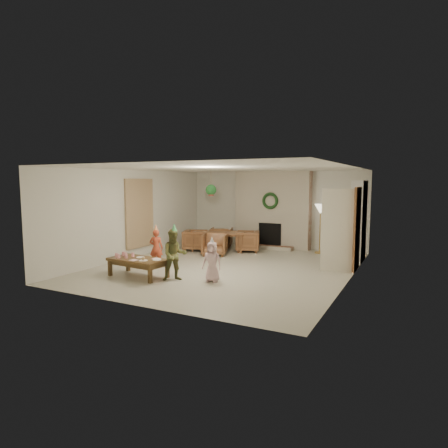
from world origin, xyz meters
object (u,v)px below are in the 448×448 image
Objects in this scene: dining_chair_left at (195,240)px; child_red at (156,248)px; dining_chair_near at (215,244)px; dining_chair_right at (247,241)px; child_plaid at (175,255)px; coffee_table_top at (138,260)px; child_pink at (212,262)px; dining_table at (218,242)px; dining_chair_far at (221,237)px.

dining_chair_left is 0.74× the size of child_red.
dining_chair_near and dining_chair_right have the same top height.
child_plaid is (1.20, -0.93, 0.09)m from child_red.
child_plaid is at bearing -98.11° from dining_chair_near.
coffee_table_top is 1.22× the size of child_plaid.
child_plaid is at bearing -168.38° from child_pink.
child_pink is (1.71, 0.39, 0.05)m from coffee_table_top.
coffee_table_top is (-0.08, -3.76, 0.10)m from dining_table.
dining_chair_near is 3.03m from child_pink.
child_pink is (1.99, -0.66, -0.04)m from child_red.
dining_table is at bearing 94.18° from coffee_table_top.
dining_chair_left is at bearing 119.21° from child_pink.
dining_chair_left is (-0.94, 0.45, 0.00)m from dining_chair_near.
dining_chair_far is 0.74× the size of child_red.
child_red is (-0.60, -2.02, 0.16)m from dining_chair_near.
dining_table is 2.34× the size of dining_chair_far.
dining_chair_right is (0.62, 1.00, 0.00)m from dining_chair_near.
child_red is 2.10m from child_pink.
dining_chair_far is at bearing 61.55° from child_plaid.
dining_table is 2.34× the size of dining_chair_near.
dining_chair_far is at bearing -128.66° from dining_chair_right.
dining_chair_left reaches higher than dining_table.
dining_table is 0.73m from dining_chair_left.
dining_chair_near is 3.03m from child_plaid.
dining_chair_far is at bearing 90.00° from dining_chair_near.
child_pink reaches higher than dining_chair_right.
coffee_table_top is at bearing 84.06° from child_red.
dining_chair_left is at bearing 45.00° from dining_chair_far.
dining_chair_near is at bearing -51.34° from dining_chair_right.
dining_chair_left is at bearing 135.00° from dining_chair_near.
child_pink is (1.64, -3.38, 0.15)m from dining_table.
child_pink reaches higher than dining_table.
child_plaid is at bearing 121.43° from child_red.
child_pink is (2.33, -3.13, 0.12)m from dining_chair_left.
child_plaid reaches higher than dining_chair_left.
dining_chair_far is at bearing 107.41° from child_pink.
child_pink is (1.39, -2.68, 0.12)m from dining_chair_near.
dining_table is 3.77m from coffee_table_top.
child_pink reaches higher than dining_chair_near.
child_red is 1.52m from child_plaid.
dining_table is at bearing -90.00° from dining_chair_right.
coffee_table_top is at bearing -32.63° from dining_chair_right.
dining_table reaches higher than coffee_table_top.
coffee_table_top is at bearing 170.30° from dining_chair_left.
coffee_table_top is (-0.94, -4.07, 0.07)m from dining_chair_right.
coffee_table_top is 1.43× the size of child_red.
dining_chair_right reaches higher than coffee_table_top.
dining_chair_right is at bearing 141.34° from dining_chair_far.
dining_chair_left is at bearing 105.26° from coffee_table_top.
dining_table is 1.90× the size of child_pink.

